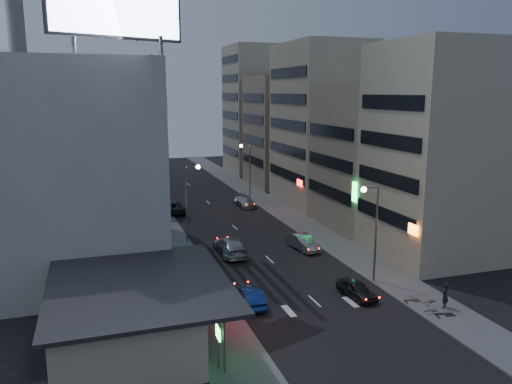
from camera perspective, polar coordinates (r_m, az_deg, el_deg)
name	(u,v)px	position (r m, az deg, el deg)	size (l,w,h in m)	color
ground	(339,324)	(35.53, 9.51, -14.67)	(180.00, 180.00, 0.00)	black
sidewalk_left	(161,224)	(60.54, -10.80, -3.60)	(4.00, 120.00, 0.12)	#4C4C4F
sidewalk_right	(286,214)	(64.45, 3.44, -2.50)	(4.00, 120.00, 0.12)	#4C4C4F
food_court	(126,313)	(33.02, -14.68, -13.20)	(11.00, 13.00, 3.88)	tan
white_building	(73,164)	(48.56, -20.19, 2.98)	(14.00, 24.00, 18.00)	#ABACA7
shophouse_near	(435,152)	(49.34, 19.75, 4.31)	(10.00, 11.00, 20.00)	tan
shophouse_mid	(373,158)	(59.25, 13.20, 3.81)	(11.00, 12.00, 16.00)	gray
shophouse_far	(321,125)	(70.11, 7.39, 7.61)	(10.00, 14.00, 22.00)	tan
far_left_a	(89,132)	(73.29, -18.54, 6.50)	(11.00, 10.00, 20.00)	#ABACA7
far_left_b	(87,142)	(86.46, -18.78, 5.48)	(12.00, 10.00, 15.00)	slate
far_right_a	(284,131)	(84.18, 3.23, 6.94)	(11.00, 12.00, 18.00)	gray
far_right_b	(260,110)	(97.31, 0.48, 9.33)	(12.00, 12.00, 24.00)	tan
billboard	(116,2)	(38.62, -15.66, 20.15)	(9.52, 3.75, 6.20)	#595B60
street_lamp_right_near	(372,220)	(41.38, 13.15, -3.11)	(1.60, 0.44, 8.02)	#595B60
street_lamp_left	(190,192)	(51.95, -7.55, 0.03)	(1.60, 0.44, 8.02)	#595B60
street_lamp_right_far	(247,163)	(72.02, -1.01, 3.29)	(1.60, 0.44, 8.02)	#595B60
parked_car_right_near	(357,289)	(39.67, 11.44, -10.85)	(1.54, 3.84, 1.31)	black
parked_car_right_mid	(303,242)	(50.31, 5.34, -5.72)	(1.60, 4.58, 1.51)	#98999F
parked_car_left	(174,207)	(65.87, -9.39, -1.66)	(2.66, 5.78, 1.61)	#25262B
parked_car_right_far	(245,201)	(68.53, -1.27, -1.08)	(1.99, 4.89, 1.42)	#9FA3A7
road_car_blue	(251,296)	(37.60, -0.62, -11.84)	(1.45, 4.17, 1.37)	navy
road_car_silver	(230,246)	(48.55, -2.96, -6.19)	(2.41, 5.94, 1.72)	#A0A1A8
person	(445,295)	(39.25, 20.79, -10.99)	(0.69, 0.45, 1.90)	black
scooter_black_a	(452,305)	(38.72, 21.54, -11.88)	(2.03, 0.68, 1.24)	black
scooter_silver_a	(440,306)	(38.56, 20.25, -12.10)	(1.60, 0.53, 0.97)	#95969C
scooter_blue	(434,303)	(38.97, 19.72, -11.80)	(1.60, 0.53, 0.98)	navy
scooter_black_b	(419,292)	(40.27, 18.11, -10.83)	(1.82, 0.61, 1.11)	black
scooter_silver_b	(431,292)	(40.54, 19.33, -10.76)	(1.82, 0.61, 1.11)	#96989D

